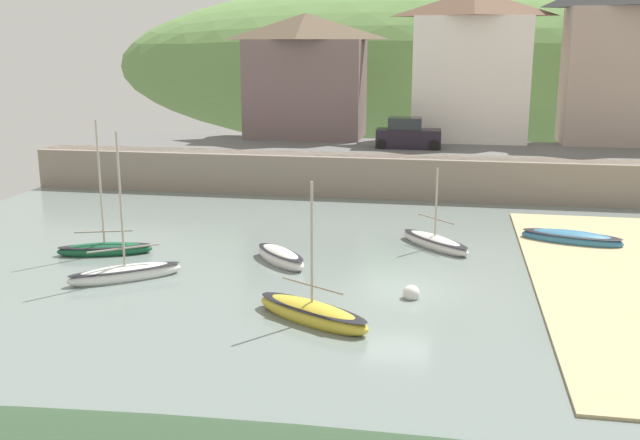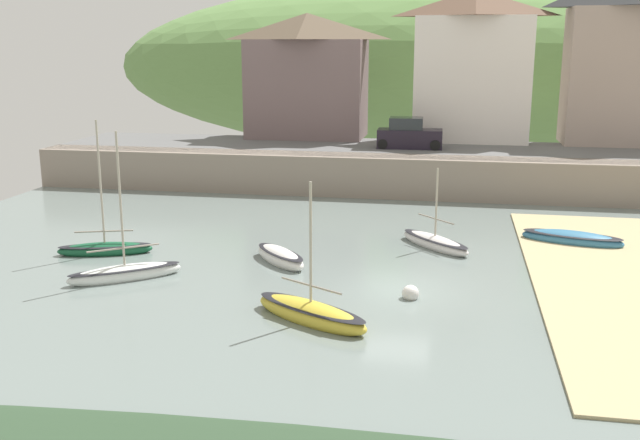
% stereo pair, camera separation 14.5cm
% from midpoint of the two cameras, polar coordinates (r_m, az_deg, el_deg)
% --- Properties ---
extents(ground, '(48.00, 41.00, 0.61)m').
position_cam_midpoint_polar(ground, '(18.52, 8.15, -14.53)').
color(ground, slate).
extents(quay_seawall, '(48.00, 9.40, 2.40)m').
position_cam_midpoint_polar(quay_seawall, '(44.09, 7.79, 3.69)').
color(quay_seawall, gray).
rests_on(quay_seawall, ground).
extents(hillside_backdrop, '(80.00, 44.00, 18.77)m').
position_cam_midpoint_polar(hillside_backdrop, '(81.20, 12.53, 11.68)').
color(hillside_backdrop, '#638E4A').
rests_on(hillside_backdrop, ground).
extents(waterfront_building_left, '(8.43, 5.12, 8.60)m').
position_cam_midpoint_polar(waterfront_building_left, '(52.18, -1.21, 11.31)').
color(waterfront_building_left, '#735E5E').
rests_on(waterfront_building_left, ground).
extents(waterfront_building_centre, '(7.93, 4.47, 10.01)m').
position_cam_midpoint_polar(waterfront_building_centre, '(51.14, 11.68, 11.80)').
color(waterfront_building_centre, white).
rests_on(waterfront_building_centre, ground).
extents(waterfront_building_right, '(8.15, 4.44, 11.40)m').
position_cam_midpoint_polar(waterfront_building_right, '(52.30, 22.95, 11.85)').
color(waterfront_building_right, '#A79286').
rests_on(waterfront_building_right, ground).
extents(sailboat_tall_mast, '(4.14, 2.22, 5.96)m').
position_cam_midpoint_polar(sailboat_tall_mast, '(32.85, -16.66, -2.16)').
color(sailboat_tall_mast, '#165231').
rests_on(sailboat_tall_mast, ground).
extents(sailboat_nearest_shore, '(4.07, 3.32, 5.93)m').
position_cam_midpoint_polar(sailboat_nearest_shore, '(29.11, -15.18, -4.03)').
color(sailboat_nearest_shore, white).
rests_on(sailboat_nearest_shore, ground).
extents(dinghy_open_wooden, '(4.53, 3.29, 4.86)m').
position_cam_midpoint_polar(dinghy_open_wooden, '(24.02, -0.80, -7.31)').
color(dinghy_open_wooden, gold).
rests_on(dinghy_open_wooden, ground).
extents(sailboat_white_hull, '(3.61, 3.79, 3.77)m').
position_cam_midpoint_polar(sailboat_white_hull, '(32.93, 8.87, -1.73)').
color(sailboat_white_hull, silver).
rests_on(sailboat_white_hull, ground).
extents(motorboat_with_cabin, '(3.06, 3.21, 0.84)m').
position_cam_midpoint_polar(motorboat_with_cabin, '(30.27, -3.26, -2.91)').
color(motorboat_with_cabin, white).
rests_on(motorboat_with_cabin, ground).
extents(sailboat_far_left, '(4.68, 2.58, 0.78)m').
position_cam_midpoint_polar(sailboat_far_left, '(35.06, 19.02, -1.37)').
color(sailboat_far_left, teal).
rests_on(sailboat_far_left, ground).
extents(parked_car_near_slipway, '(4.14, 1.82, 1.95)m').
position_cam_midpoint_polar(parked_car_near_slipway, '(47.03, 6.81, 6.61)').
color(parked_car_near_slipway, black).
rests_on(parked_car_near_slipway, ground).
extents(mooring_buoy, '(0.61, 0.61, 0.61)m').
position_cam_midpoint_polar(mooring_buoy, '(26.31, 7.02, -5.74)').
color(mooring_buoy, silver).
rests_on(mooring_buoy, ground).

